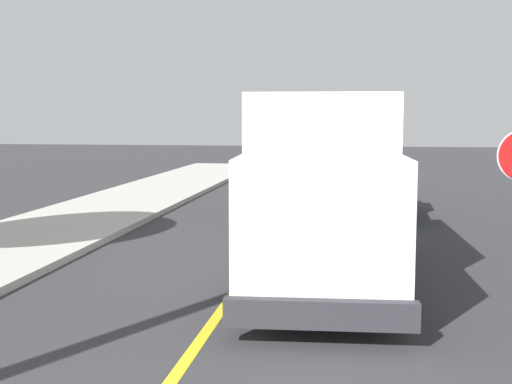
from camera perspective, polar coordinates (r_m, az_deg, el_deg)
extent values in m
cube|color=gold|center=(13.82, 0.34, -5.39)|extent=(0.16, 56.00, 0.01)
cube|color=silver|center=(12.70, 5.48, 2.18)|extent=(2.69, 5.13, 2.60)
cube|color=silver|center=(9.27, 5.52, -2.20)|extent=(2.39, 2.13, 1.70)
cube|color=#1E2D3D|center=(8.33, 5.58, -0.59)|extent=(2.04, 0.20, 0.75)
cube|color=#2D2D33|center=(8.44, 5.48, -10.24)|extent=(2.41, 0.34, 0.36)
cylinder|color=black|center=(9.72, 11.71, -7.62)|extent=(0.36, 1.02, 1.00)
cylinder|color=black|center=(9.71, -0.81, -7.50)|extent=(0.36, 1.02, 1.00)
cylinder|color=black|center=(14.16, 9.66, -3.15)|extent=(0.36, 1.02, 1.00)
cylinder|color=black|center=(14.15, 1.14, -3.06)|extent=(0.36, 1.02, 1.00)
cube|color=#2D4793|center=(19.74, 10.14, -0.01)|extent=(1.91, 4.44, 0.76)
cube|color=#1E2D3D|center=(19.83, 10.18, 2.05)|extent=(1.63, 1.84, 0.64)
cylinder|color=black|center=(18.40, 12.58, -1.57)|extent=(0.24, 0.65, 0.64)
cylinder|color=black|center=(18.40, 7.66, -1.47)|extent=(0.24, 0.65, 0.64)
cylinder|color=black|center=(21.19, 12.26, -0.51)|extent=(0.24, 0.65, 0.64)
cylinder|color=black|center=(21.19, 7.99, -0.43)|extent=(0.24, 0.65, 0.64)
cube|color=silver|center=(25.23, 9.72, 1.39)|extent=(1.82, 4.41, 0.76)
cube|color=#1E2D3D|center=(25.33, 9.74, 3.00)|extent=(1.59, 1.81, 0.64)
cylinder|color=black|center=(23.89, 11.64, 0.27)|extent=(0.22, 0.64, 0.64)
cylinder|color=black|center=(23.86, 7.85, 0.34)|extent=(0.22, 0.64, 0.64)
cylinder|color=black|center=(26.69, 11.36, 0.92)|extent=(0.22, 0.64, 0.64)
cylinder|color=black|center=(26.66, 7.97, 0.98)|extent=(0.22, 0.64, 0.64)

